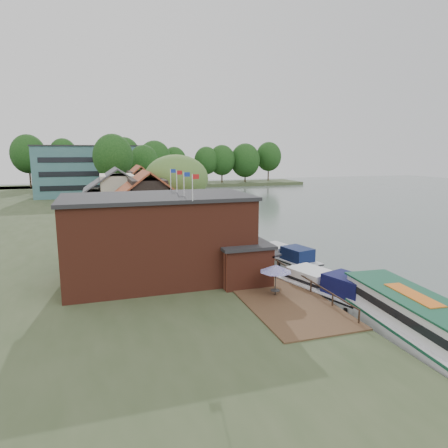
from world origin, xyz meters
TOP-DOWN VIEW (x-y plane):
  - ground at (0.00, 0.00)m, footprint 260.00×260.00m
  - land_bank at (-30.00, 35.00)m, footprint 50.00×140.00m
  - quay_deck at (-8.00, 10.00)m, footprint 6.00×50.00m
  - quay_rail at (-5.30, 10.50)m, footprint 0.20×49.00m
  - pub at (-14.00, -1.00)m, footprint 20.00×11.00m
  - hotel_block at (-22.00, 70.00)m, footprint 25.40×12.40m
  - cottage_a at (-15.00, 14.00)m, footprint 8.60×7.60m
  - cottage_b at (-18.00, 24.00)m, footprint 9.60×8.60m
  - cottage_c at (-14.00, 33.00)m, footprint 7.60×7.60m
  - willow at (-10.50, 19.00)m, footprint 8.60×8.60m
  - umbrella_0 at (-8.24, -7.80)m, footprint 2.44×2.44m
  - umbrella_1 at (-7.66, -3.23)m, footprint 2.06×2.06m
  - umbrella_2 at (-8.27, -1.63)m, footprint 2.24×2.24m
  - umbrella_3 at (-6.81, 1.83)m, footprint 2.00×2.00m
  - umbrella_4 at (-7.61, 5.27)m, footprint 2.11×2.11m
  - umbrella_5 at (-7.53, 8.40)m, footprint 2.26×2.26m
  - umbrella_6 at (-7.64, 11.60)m, footprint 1.98×1.98m
  - cruiser_0 at (-3.69, -7.60)m, footprint 6.40×11.24m
  - cruiser_1 at (-2.31, 2.42)m, footprint 5.29×10.17m
  - cruiser_2 at (-3.69, 12.06)m, footprint 4.79×9.80m
  - cruiser_3 at (-2.82, 25.38)m, footprint 4.34×10.10m
  - cruiser_4 at (-3.00, 35.04)m, footprint 4.89×9.90m
  - tour_boat at (-2.48, -15.98)m, footprint 5.25×14.80m
  - swan at (-3.50, -12.93)m, footprint 0.44×0.44m
  - bank_tree_0 at (-17.58, 43.00)m, footprint 7.25×7.25m
  - bank_tree_1 at (-11.13, 50.92)m, footprint 6.08×6.08m
  - bank_tree_2 at (-14.96, 58.10)m, footprint 6.91×6.91m
  - bank_tree_3 at (-16.10, 79.21)m, footprint 7.52×7.52m
  - bank_tree_4 at (-10.11, 85.13)m, footprint 8.18×8.18m
  - bank_tree_5 at (-17.38, 95.56)m, footprint 6.39×6.39m

SIDE VIEW (x-z plane):
  - ground at x=0.00m, z-range 0.00..0.00m
  - swan at x=-3.50m, z-range 0.00..0.44m
  - land_bank at x=-30.00m, z-range 0.00..1.00m
  - quay_deck at x=-8.00m, z-range 1.00..1.10m
  - cruiser_2 at x=-3.69m, z-range 0.00..2.26m
  - cruiser_4 at x=-3.00m, z-range 0.00..2.28m
  - cruiser_1 at x=-2.31m, z-range 0.00..2.34m
  - cruiser_3 at x=-2.82m, z-range 0.00..2.37m
  - cruiser_0 at x=-3.69m, z-range 0.00..2.62m
  - quay_rail at x=-5.30m, z-range 1.00..2.00m
  - tour_boat at x=-2.48m, z-range 0.00..3.17m
  - umbrella_0 at x=-8.24m, z-range 1.10..3.48m
  - umbrella_1 at x=-7.66m, z-range 1.10..3.48m
  - umbrella_2 at x=-8.27m, z-range 1.10..3.48m
  - umbrella_3 at x=-6.81m, z-range 1.10..3.48m
  - umbrella_4 at x=-7.61m, z-range 1.10..3.48m
  - umbrella_5 at x=-7.53m, z-range 1.10..3.48m
  - umbrella_6 at x=-7.64m, z-range 1.10..3.48m
  - pub at x=-14.00m, z-range 1.00..8.30m
  - cottage_a at x=-15.00m, z-range 1.00..9.50m
  - cottage_b at x=-18.00m, z-range 1.00..9.50m
  - cottage_c at x=-14.00m, z-range 1.00..9.50m
  - willow at x=-10.50m, z-range 1.00..11.43m
  - bank_tree_4 at x=-10.11m, z-range 1.00..12.76m
  - bank_tree_2 at x=-14.96m, z-range 1.00..12.81m
  - bank_tree_3 at x=-16.10m, z-range 1.00..13.04m
  - bank_tree_1 at x=-11.13m, z-range 1.00..13.15m
  - bank_tree_5 at x=-17.38m, z-range 1.00..13.23m
  - hotel_block at x=-22.00m, z-range 1.00..13.30m
  - bank_tree_0 at x=-17.58m, z-range 1.00..15.01m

